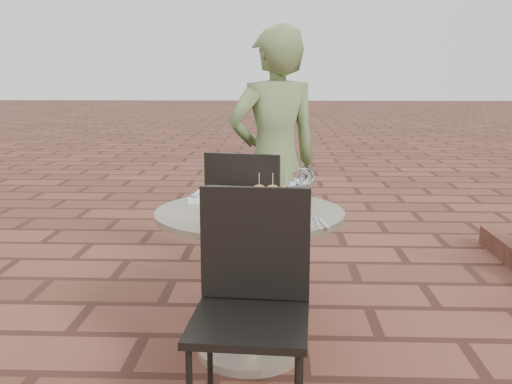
{
  "coord_description": "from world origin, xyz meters",
  "views": [
    {
      "loc": [
        -0.13,
        -2.8,
        1.36
      ],
      "look_at": [
        -0.23,
        -0.17,
        0.82
      ],
      "focal_mm": 40.0,
      "sensor_mm": 36.0,
      "label": 1
    }
  ],
  "objects_px": {
    "cafe_table": "(250,260)",
    "chair_far": "(247,215)",
    "diner": "(274,162)",
    "plate_sliders": "(273,199)",
    "chair_near": "(252,288)",
    "plate_salmon": "(217,196)",
    "plate_tuna": "(254,222)"
  },
  "relations": [
    {
      "from": "cafe_table",
      "to": "chair_far",
      "type": "distance_m",
      "value": 0.64
    },
    {
      "from": "cafe_table",
      "to": "chair_near",
      "type": "bearing_deg",
      "value": -86.25
    },
    {
      "from": "chair_far",
      "to": "chair_near",
      "type": "xyz_separation_m",
      "value": [
        0.08,
        -1.18,
        0.0
      ]
    },
    {
      "from": "cafe_table",
      "to": "plate_sliders",
      "type": "bearing_deg",
      "value": 41.14
    },
    {
      "from": "plate_sliders",
      "to": "plate_tuna",
      "type": "xyz_separation_m",
      "value": [
        -0.08,
        -0.36,
        -0.02
      ]
    },
    {
      "from": "chair_near",
      "to": "plate_sliders",
      "type": "bearing_deg",
      "value": 87.54
    },
    {
      "from": "cafe_table",
      "to": "plate_tuna",
      "type": "bearing_deg",
      "value": -83.62
    },
    {
      "from": "cafe_table",
      "to": "chair_far",
      "type": "relative_size",
      "value": 0.97
    },
    {
      "from": "chair_far",
      "to": "plate_sliders",
      "type": "xyz_separation_m",
      "value": [
        0.15,
        -0.54,
        0.22
      ]
    },
    {
      "from": "cafe_table",
      "to": "plate_sliders",
      "type": "relative_size",
      "value": 3.41
    },
    {
      "from": "cafe_table",
      "to": "plate_salmon",
      "type": "relative_size",
      "value": 3.27
    },
    {
      "from": "cafe_table",
      "to": "diner",
      "type": "xyz_separation_m",
      "value": [
        0.11,
        0.89,
        0.35
      ]
    },
    {
      "from": "cafe_table",
      "to": "chair_near",
      "type": "distance_m",
      "value": 0.55
    },
    {
      "from": "chair_far",
      "to": "plate_salmon",
      "type": "xyz_separation_m",
      "value": [
        -0.13,
        -0.4,
        0.2
      ]
    },
    {
      "from": "diner",
      "to": "plate_salmon",
      "type": "relative_size",
      "value": 6.02
    },
    {
      "from": "chair_near",
      "to": "diner",
      "type": "xyz_separation_m",
      "value": [
        0.07,
        1.44,
        0.28
      ]
    },
    {
      "from": "diner",
      "to": "plate_sliders",
      "type": "height_order",
      "value": "diner"
    },
    {
      "from": "diner",
      "to": "cafe_table",
      "type": "bearing_deg",
      "value": 59.72
    },
    {
      "from": "plate_salmon",
      "to": "plate_tuna",
      "type": "relative_size",
      "value": 0.97
    },
    {
      "from": "cafe_table",
      "to": "plate_sliders",
      "type": "distance_m",
      "value": 0.32
    },
    {
      "from": "plate_salmon",
      "to": "plate_tuna",
      "type": "bearing_deg",
      "value": -67.53
    },
    {
      "from": "chair_far",
      "to": "plate_tuna",
      "type": "relative_size",
      "value": 3.27
    },
    {
      "from": "plate_salmon",
      "to": "plate_sliders",
      "type": "relative_size",
      "value": 1.04
    },
    {
      "from": "chair_far",
      "to": "plate_sliders",
      "type": "relative_size",
      "value": 3.52
    },
    {
      "from": "cafe_table",
      "to": "diner",
      "type": "distance_m",
      "value": 0.96
    },
    {
      "from": "chair_near",
      "to": "diner",
      "type": "relative_size",
      "value": 0.56
    },
    {
      "from": "cafe_table",
      "to": "diner",
      "type": "bearing_deg",
      "value": 82.94
    },
    {
      "from": "plate_tuna",
      "to": "chair_far",
      "type": "bearing_deg",
      "value": 94.79
    },
    {
      "from": "cafe_table",
      "to": "chair_far",
      "type": "height_order",
      "value": "chair_far"
    },
    {
      "from": "chair_near",
      "to": "plate_sliders",
      "type": "distance_m",
      "value": 0.68
    },
    {
      "from": "chair_near",
      "to": "cafe_table",
      "type": "bearing_deg",
      "value": 97.72
    },
    {
      "from": "plate_salmon",
      "to": "diner",
      "type": "bearing_deg",
      "value": 66.05
    }
  ]
}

